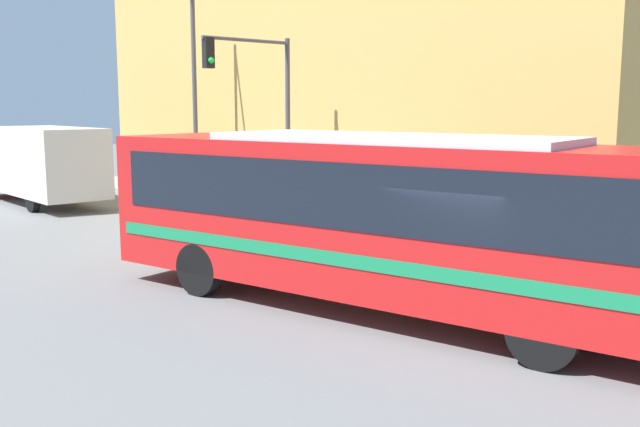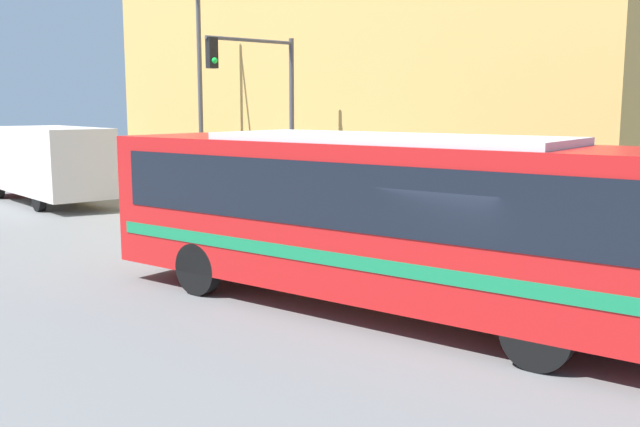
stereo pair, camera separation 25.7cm
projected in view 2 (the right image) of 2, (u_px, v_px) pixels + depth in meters
The scene contains 11 objects.
ground_plane at pixel (460, 333), 12.00m from camera, with size 120.00×120.00×0.00m, color slate.
sidewalk at pixel (177, 193), 30.76m from camera, with size 2.51×70.00×0.15m.
building_facade at pixel (342, 44), 28.14m from camera, with size 6.00×26.30×12.45m.
city_bus at pixel (385, 211), 12.89m from camera, with size 5.12×12.22×3.29m.
delivery_truck at pixel (47, 162), 27.77m from camera, with size 2.44×8.22×2.99m.
fire_hydrant at pixel (486, 238), 17.66m from camera, with size 0.26×0.35×0.80m.
traffic_light_pole at pixel (265, 96), 22.58m from camera, with size 3.28×0.35×5.80m.
parking_meter at pixel (309, 194), 22.84m from camera, with size 0.14×0.14×1.23m.
street_lamp at pixel (191, 74), 27.40m from camera, with size 3.15×0.28×8.21m.
pedestrian_near_corner at pixel (487, 214), 18.06m from camera, with size 0.34×0.34×1.81m.
pedestrian_mid_block at pixel (253, 178), 26.82m from camera, with size 0.34×0.34×1.86m.
Camera 2 is at (-9.27, -7.30, 3.79)m, focal length 40.00 mm.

